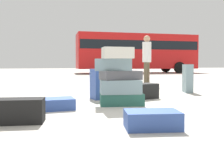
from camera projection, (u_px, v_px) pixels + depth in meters
The scene contains 11 objects.
ground_plane at pixel (122, 111), 3.71m from camera, with size 80.00×80.00×0.00m, color #ADA89E.
suitcase_tower at pixel (119, 80), 4.29m from camera, with size 0.88×0.64×0.99m.
suitcase_navy_upright_blue at pixel (49, 104), 3.83m from camera, with size 0.76×0.42×0.17m, color #334F99.
suitcase_navy_foreground_near at pixel (98, 84), 5.00m from camera, with size 0.24×0.34×0.61m, color #334F99.
suitcase_black_behind_tower at pixel (140, 91), 5.06m from camera, with size 0.71×0.36×0.31m, color black.
suitcase_black_right_side at pixel (14, 111), 2.96m from camera, with size 0.70×0.29×0.29m, color black.
suitcase_slate_foreground_far at pixel (188, 78), 6.20m from camera, with size 0.18×0.41×0.71m, color gray.
suitcase_navy_white_trunk at pixel (152, 120), 2.71m from camera, with size 0.59×0.36×0.20m, color #334F99.
suitcase_tan_left_side at pixel (113, 91), 5.56m from camera, with size 0.63×0.33×0.20m, color #B28C33.
person_bearded_onlooker at pixel (147, 56), 8.36m from camera, with size 0.30×0.30×1.68m.
parked_bus at pixel (137, 51), 20.55m from camera, with size 10.00×3.05×3.15m.
Camera 1 is at (-1.12, -3.51, 0.70)m, focal length 39.62 mm.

